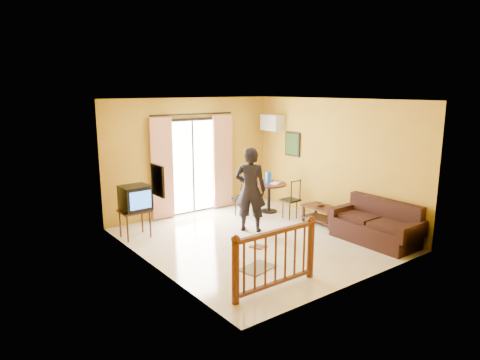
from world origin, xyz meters
TOP-DOWN VIEW (x-y plane):
  - ground at (0.00, 0.00)m, footprint 5.00×5.00m
  - room_shell at (0.00, 0.00)m, footprint 5.00×5.00m
  - balcony_door at (0.00, 2.43)m, footprint 2.25×0.14m
  - tv_table at (-1.90, 1.59)m, footprint 0.58×0.49m
  - television at (-1.87, 1.59)m, footprint 0.57×0.53m
  - picture_left at (-2.22, -0.20)m, footprint 0.05×0.42m
  - dining_table at (1.52, 1.37)m, footprint 0.87×0.87m
  - water_jug at (1.54, 1.42)m, footprint 0.15×0.15m
  - serving_tray at (1.65, 1.27)m, footprint 0.33×0.28m
  - dining_chairs at (1.16, 1.06)m, footprint 1.23×1.32m
  - air_conditioner at (2.09, 1.95)m, footprint 0.31×0.60m
  - botanical_print at (2.22, 1.30)m, footprint 0.05×0.50m
  - coffee_table at (1.85, -0.11)m, footprint 0.50×0.91m
  - bowl at (1.85, -0.04)m, footprint 0.24×0.24m
  - sofa at (1.85, -1.54)m, footprint 0.82×1.76m
  - standing_person at (0.26, 0.51)m, footprint 0.77×0.79m
  - stair_balustrade at (-1.15, -1.90)m, footprint 1.63×0.13m
  - doormat at (-0.88, -1.14)m, footprint 0.67×0.51m
  - sandals at (-0.24, -0.38)m, footprint 0.33×0.27m

SIDE VIEW (x-z plane):
  - ground at x=0.00m, z-range 0.00..0.00m
  - dining_chairs at x=1.16m, z-range -0.47..0.47m
  - doormat at x=-0.88m, z-range 0.00..0.02m
  - sandals at x=-0.24m, z-range 0.00..0.03m
  - coffee_table at x=1.85m, z-range 0.07..0.47m
  - sofa at x=1.85m, z-range -0.11..0.74m
  - bowl at x=1.85m, z-range 0.40..0.47m
  - tv_table at x=-1.90m, z-range 0.21..0.80m
  - stair_balustrade at x=-1.15m, z-range 0.05..1.08m
  - dining_table at x=1.52m, z-range 0.21..0.94m
  - serving_tray at x=1.65m, z-range 0.73..0.75m
  - television at x=-1.87m, z-range 0.59..1.09m
  - water_jug at x=1.54m, z-range 0.73..1.00m
  - standing_person at x=0.26m, z-range 0.00..1.82m
  - balcony_door at x=0.00m, z-range -0.04..2.42m
  - picture_left at x=-2.22m, z-range 1.29..1.81m
  - botanical_print at x=2.22m, z-range 1.35..1.95m
  - room_shell at x=0.00m, z-range -0.80..4.20m
  - air_conditioner at x=2.09m, z-range 1.95..2.35m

